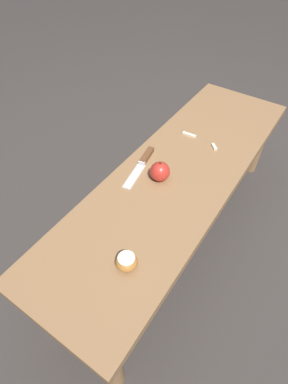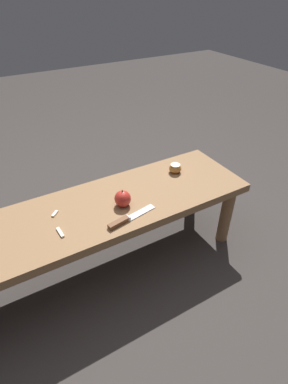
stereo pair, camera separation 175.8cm
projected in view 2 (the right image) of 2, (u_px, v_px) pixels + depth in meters
name	position (u px, v px, depth m)	size (l,w,h in m)	color
ground_plane	(110.00, 263.00, 1.57)	(8.00, 8.00, 0.00)	#383330
wooden_bench	(105.00, 215.00, 1.37)	(1.38, 0.42, 0.39)	olive
knife	(125.00, 220.00, 1.25)	(0.24, 0.07, 0.02)	silver
apple_whole	(123.00, 199.00, 1.32)	(0.07, 0.07, 0.08)	red
apple_cut	(175.00, 168.00, 1.55)	(0.06, 0.06, 0.05)	#B27233
apple_slice_near_knife	(60.00, 232.00, 1.19)	(0.02, 0.06, 0.01)	silver
apple_slice_center	(55.00, 214.00, 1.28)	(0.04, 0.04, 0.01)	silver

